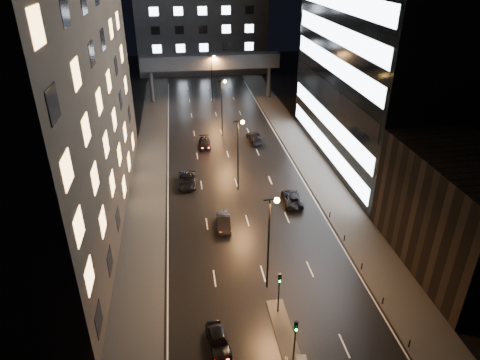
{
  "coord_description": "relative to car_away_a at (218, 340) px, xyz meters",
  "views": [
    {
      "loc": [
        -7.34,
        -23.61,
        29.12
      ],
      "look_at": [
        -0.43,
        23.25,
        4.0
      ],
      "focal_mm": 32.0,
      "sensor_mm": 36.0,
      "label": 1
    }
  ],
  "objects": [
    {
      "name": "car_toward_b",
      "position": [
        10.82,
        43.03,
        0.1
      ],
      "size": [
        2.53,
        5.6,
        1.59
      ],
      "primitive_type": "imported",
      "rotation": [
        0.0,
        0.0,
        3.2
      ],
      "color": "black",
      "rests_on": "ground"
    },
    {
      "name": "streetlight_near",
      "position": [
        5.63,
        6.46,
        5.81
      ],
      "size": [
        1.45,
        0.5,
        10.15
      ],
      "color": "black",
      "rests_on": "ground"
    },
    {
      "name": "sidewalk_right",
      "position": [
        17.97,
        33.46,
        -0.62
      ],
      "size": [
        5.0,
        110.0,
        0.15
      ],
      "primitive_type": "cube",
      "color": "#383533",
      "rests_on": "ground"
    },
    {
      "name": "cone_b",
      "position": [
        5.27,
        -2.32,
        -0.43
      ],
      "size": [
        0.41,
        0.41,
        0.52
      ],
      "primitive_type": "cone",
      "rotation": [
        0.0,
        0.0,
        0.21
      ],
      "color": "#FF460D",
      "rests_on": "ground"
    },
    {
      "name": "ground",
      "position": [
        5.47,
        38.46,
        -0.69
      ],
      "size": [
        160.0,
        160.0,
        0.0
      ],
      "primitive_type": "plane",
      "color": "black",
      "rests_on": "ground"
    },
    {
      "name": "streetlight_far",
      "position": [
        5.63,
        66.46,
        5.81
      ],
      "size": [
        1.45,
        0.5,
        10.15
      ],
      "color": "black",
      "rests_on": "ground"
    },
    {
      "name": "car_away_d",
      "position": [
        1.96,
        41.98,
        -0.02
      ],
      "size": [
        1.94,
        4.65,
        1.34
      ],
      "primitive_type": "imported",
      "rotation": [
        0.0,
        0.0,
        -0.01
      ],
      "color": "black",
      "rests_on": "ground"
    },
    {
      "name": "building_far",
      "position": [
        5.47,
        96.46,
        11.81
      ],
      "size": [
        34.0,
        14.0,
        25.0
      ],
      "primitive_type": "cube",
      "color": "#333335",
      "rests_on": "ground"
    },
    {
      "name": "median_island",
      "position": [
        5.77,
        0.46,
        -0.62
      ],
      "size": [
        1.6,
        8.0,
        0.15
      ],
      "primitive_type": "cube",
      "color": "#383533",
      "rests_on": "ground"
    },
    {
      "name": "traffic_signal_near",
      "position": [
        5.77,
        2.95,
        2.4
      ],
      "size": [
        0.28,
        0.34,
        4.4
      ],
      "color": "black",
      "rests_on": "median_island"
    },
    {
      "name": "car_away_b",
      "position": [
        2.42,
        17.5,
        0.06
      ],
      "size": [
        1.82,
        4.63,
        1.5
      ],
      "primitive_type": "imported",
      "rotation": [
        0.0,
        0.0,
        -0.05
      ],
      "color": "black",
      "rests_on": "ground"
    },
    {
      "name": "traffic_signal_far",
      "position": [
        5.77,
        -2.55,
        2.4
      ],
      "size": [
        0.28,
        0.34,
        4.4
      ],
      "color": "black",
      "rests_on": "median_island"
    },
    {
      "name": "streetlight_mid_a",
      "position": [
        5.63,
        26.46,
        5.81
      ],
      "size": [
        1.45,
        0.5,
        10.15
      ],
      "color": "black",
      "rests_on": "ground"
    },
    {
      "name": "skybridge",
      "position": [
        5.47,
        68.46,
        7.65
      ],
      "size": [
        30.0,
        3.0,
        10.0
      ],
      "color": "#333335",
      "rests_on": "ground"
    },
    {
      "name": "building_right_low",
      "position": [
        25.47,
        7.46,
        5.31
      ],
      "size": [
        10.0,
        18.0,
        12.0
      ],
      "primitive_type": "cube",
      "color": "black",
      "rests_on": "ground"
    },
    {
      "name": "car_away_a",
      "position": [
        0.0,
        0.0,
        0.0
      ],
      "size": [
        2.15,
        4.24,
        1.38
      ],
      "primitive_type": "imported",
      "rotation": [
        0.0,
        0.0,
        0.13
      ],
      "color": "black",
      "rests_on": "ground"
    },
    {
      "name": "streetlight_mid_b",
      "position": [
        5.63,
        46.46,
        5.81
      ],
      "size": [
        1.45,
        0.5,
        10.15
      ],
      "color": "black",
      "rests_on": "ground"
    },
    {
      "name": "bollard_row",
      "position": [
        15.67,
        4.96,
        -0.24
      ],
      "size": [
        0.12,
        25.12,
        0.9
      ],
      "color": "black",
      "rests_on": "ground"
    },
    {
      "name": "building_left",
      "position": [
        -17.03,
        22.46,
        19.31
      ],
      "size": [
        15.0,
        48.0,
        40.0
      ],
      "primitive_type": "cube",
      "color": "#2D2319",
      "rests_on": "ground"
    },
    {
      "name": "sidewalk_left",
      "position": [
        -7.03,
        33.46,
        -0.62
      ],
      "size": [
        5.0,
        110.0,
        0.15
      ],
      "primitive_type": "cube",
      "color": "#383533",
      "rests_on": "ground"
    },
    {
      "name": "building_right_glass",
      "position": [
        30.47,
        34.46,
        21.81
      ],
      "size": [
        20.0,
        36.0,
        45.0
      ],
      "primitive_type": "cube",
      "color": "black",
      "rests_on": "ground"
    },
    {
      "name": "car_away_c",
      "position": [
        -1.5,
        28.76,
        0.06
      ],
      "size": [
        2.72,
        5.52,
        1.51
      ],
      "primitive_type": "imported",
      "rotation": [
        0.0,
        0.0,
        -0.04
      ],
      "color": "black",
      "rests_on": "ground"
    },
    {
      "name": "car_toward_a",
      "position": [
        11.95,
        21.8,
        0.01
      ],
      "size": [
        2.6,
        5.14,
        1.39
      ],
      "primitive_type": "imported",
      "rotation": [
        0.0,
        0.0,
        3.08
      ],
      "color": "black",
      "rests_on": "ground"
    }
  ]
}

